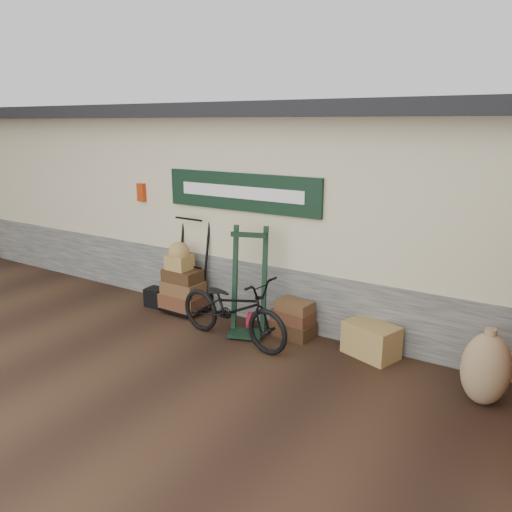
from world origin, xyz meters
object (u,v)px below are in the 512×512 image
(green_barrow, at_px, (249,282))
(bicycle, at_px, (233,305))
(wicker_hamper, at_px, (371,340))
(black_trunk, at_px, (156,297))
(porter_trolley, at_px, (190,258))
(suitcase_stack, at_px, (293,318))

(green_barrow, bearing_deg, bicycle, -112.56)
(wicker_hamper, bearing_deg, black_trunk, -177.49)
(green_barrow, xyz_separation_m, bicycle, (-0.02, -0.36, -0.23))
(porter_trolley, distance_m, black_trunk, 0.93)
(suitcase_stack, xyz_separation_m, wicker_hamper, (1.15, -0.00, -0.05))
(green_barrow, distance_m, suitcase_stack, 0.81)
(porter_trolley, relative_size, wicker_hamper, 2.56)
(porter_trolley, bearing_deg, suitcase_stack, -0.41)
(wicker_hamper, distance_m, black_trunk, 3.62)
(green_barrow, height_order, wicker_hamper, green_barrow)
(porter_trolley, distance_m, wicker_hamper, 3.10)
(porter_trolley, bearing_deg, wicker_hamper, 0.24)
(suitcase_stack, bearing_deg, black_trunk, -176.28)
(suitcase_stack, distance_m, wicker_hamper, 1.15)
(green_barrow, xyz_separation_m, wicker_hamper, (1.73, 0.24, -0.55))
(porter_trolley, xyz_separation_m, bicycle, (1.28, -0.67, -0.31))
(green_barrow, bearing_deg, black_trunk, 158.55)
(porter_trolley, height_order, bicycle, porter_trolley)
(black_trunk, bearing_deg, porter_trolley, 20.87)
(black_trunk, xyz_separation_m, bicycle, (1.86, -0.45, 0.38))
(porter_trolley, xyz_separation_m, green_barrow, (1.31, -0.30, -0.08))
(porter_trolley, distance_m, bicycle, 1.48)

